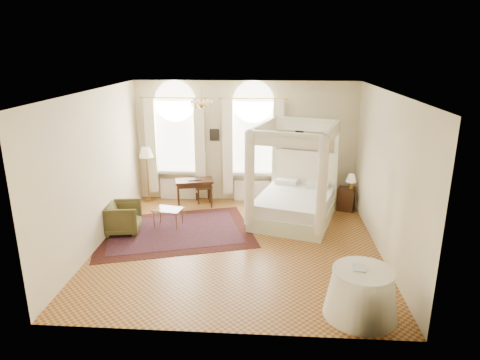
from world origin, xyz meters
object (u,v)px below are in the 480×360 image
object	(u,v)px
nightstand	(346,199)
coffee_table	(168,211)
armchair	(123,218)
side_table	(361,293)
stool	(203,187)
writing_desk	(194,184)
floor_lamp	(146,155)
canopy_bed	(294,200)

from	to	relation	value
nightstand	coffee_table	size ratio (longest dim) A/B	0.83
armchair	side_table	distance (m)	5.66
armchair	stool	bearing A→B (deg)	-43.64
writing_desk	coffee_table	size ratio (longest dim) A/B	1.50
coffee_table	side_table	size ratio (longest dim) A/B	0.62
floor_lamp	side_table	size ratio (longest dim) A/B	1.32
nightstand	coffee_table	xyz separation A→B (m)	(-4.44, -1.41, 0.10)
stool	coffee_table	size ratio (longest dim) A/B	0.77
canopy_bed	stool	bearing A→B (deg)	153.45
nightstand	stool	size ratio (longest dim) A/B	1.08
canopy_bed	side_table	distance (m)	3.97
stool	armchair	size ratio (longest dim) A/B	0.70
nightstand	coffee_table	world-z (taller)	nightstand
canopy_bed	writing_desk	bearing A→B (deg)	161.55
canopy_bed	nightstand	bearing A→B (deg)	31.26
canopy_bed	side_table	bearing A→B (deg)	-77.32
floor_lamp	writing_desk	bearing A→B (deg)	-14.13
nightstand	floor_lamp	xyz separation A→B (m)	(-5.40, 0.36, 1.03)
writing_desk	stool	xyz separation A→B (m)	(0.19, 0.34, -0.21)
writing_desk	side_table	size ratio (longest dim) A/B	0.92
stool	floor_lamp	xyz separation A→B (m)	(-1.55, -0.00, 0.90)
nightstand	writing_desk	size ratio (longest dim) A/B	0.56
writing_desk	coffee_table	bearing A→B (deg)	-105.70
canopy_bed	stool	distance (m)	2.72
canopy_bed	coffee_table	world-z (taller)	canopy_bed
armchair	side_table	size ratio (longest dim) A/B	0.67
nightstand	canopy_bed	bearing A→B (deg)	-148.74
writing_desk	floor_lamp	size ratio (longest dim) A/B	0.70
floor_lamp	side_table	world-z (taller)	floor_lamp
nightstand	writing_desk	xyz separation A→B (m)	(-4.04, 0.01, 0.33)
canopy_bed	writing_desk	size ratio (longest dim) A/B	2.42
floor_lamp	canopy_bed	bearing A→B (deg)	-16.99
canopy_bed	armchair	bearing A→B (deg)	-166.48
nightstand	side_table	distance (m)	4.76
nightstand	floor_lamp	size ratio (longest dim) A/B	0.39
writing_desk	stool	bearing A→B (deg)	61.41
coffee_table	writing_desk	bearing A→B (deg)	74.30
writing_desk	side_table	distance (m)	5.89
writing_desk	side_table	world-z (taller)	side_table
nightstand	side_table	size ratio (longest dim) A/B	0.51
nightstand	stool	xyz separation A→B (m)	(-3.85, 0.36, 0.12)
coffee_table	stool	bearing A→B (deg)	71.62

